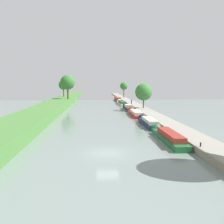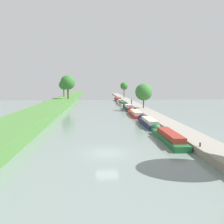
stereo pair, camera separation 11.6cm
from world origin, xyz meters
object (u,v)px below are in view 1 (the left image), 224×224
(narrowboat_green, at_px, (168,136))
(narrowboat_maroon, at_px, (117,99))
(narrowboat_cream, at_px, (122,103))
(mooring_bollard_near, at_px, (201,145))
(narrowboat_black, at_px, (128,107))
(person_walking, at_px, (131,101))
(narrowboat_red, at_px, (135,113))
(narrowboat_navy, at_px, (148,122))
(mooring_bollard_far, at_px, (120,97))

(narrowboat_green, xyz_separation_m, narrowboat_maroon, (-0.12, 69.83, 0.03))
(narrowboat_cream, relative_size, mooring_bollard_near, 37.87)
(narrowboat_black, xyz_separation_m, person_walking, (2.20, 8.27, 1.12))
(person_walking, bearing_deg, narrowboat_red, -96.59)
(narrowboat_navy, relative_size, narrowboat_black, 0.87)
(narrowboat_green, xyz_separation_m, person_walking, (2.11, 44.92, 1.10))
(narrowboat_navy, bearing_deg, narrowboat_cream, 90.21)
(narrowboat_maroon, height_order, person_walking, person_walking)
(narrowboat_maroon, distance_m, mooring_bollard_far, 6.76)
(narrowboat_maroon, xyz_separation_m, mooring_bollard_far, (1.84, 6.49, 0.43))
(narrowboat_green, distance_m, mooring_bollard_far, 76.34)
(mooring_bollard_near, bearing_deg, mooring_bollard_far, 90.00)
(narrowboat_red, xyz_separation_m, mooring_bollard_far, (1.97, 51.81, 0.53))
(narrowboat_cream, xyz_separation_m, mooring_bollard_far, (1.91, 23.25, 0.50))
(narrowboat_navy, relative_size, narrowboat_maroon, 0.73)
(narrowboat_cream, bearing_deg, person_walking, -74.30)
(narrowboat_cream, height_order, person_walking, person_walking)
(person_walking, height_order, mooring_bollard_near, person_walking)
(narrowboat_navy, distance_m, narrowboat_maroon, 58.36)
(narrowboat_red, distance_m, narrowboat_maroon, 45.32)
(mooring_bollard_far, bearing_deg, narrowboat_black, -92.63)
(narrowboat_red, bearing_deg, person_walking, 83.41)
(narrowboat_navy, height_order, person_walking, person_walking)
(narrowboat_cream, relative_size, narrowboat_maroon, 1.17)
(narrowboat_green, xyz_separation_m, narrowboat_red, (-0.25, 24.51, -0.07))
(narrowboat_black, bearing_deg, person_walking, 75.08)
(narrowboat_green, distance_m, narrowboat_black, 36.65)
(narrowboat_black, bearing_deg, narrowboat_cream, 90.31)
(narrowboat_cream, bearing_deg, narrowboat_red, -90.13)
(narrowboat_navy, height_order, mooring_bollard_far, narrowboat_navy)
(narrowboat_green, bearing_deg, narrowboat_red, 90.58)
(narrowboat_navy, relative_size, mooring_bollard_near, 23.55)
(narrowboat_navy, distance_m, person_walking, 33.54)
(person_walking, relative_size, mooring_bollard_near, 3.69)
(narrowboat_green, relative_size, narrowboat_black, 0.95)
(narrowboat_red, xyz_separation_m, mooring_bollard_near, (1.97, -30.61, 0.53))
(narrowboat_maroon, distance_m, mooring_bollard_near, 75.95)
(narrowboat_green, distance_m, person_walking, 44.98)
(narrowboat_green, height_order, narrowboat_black, narrowboat_green)
(narrowboat_black, xyz_separation_m, mooring_bollard_near, (1.82, -42.74, 0.47))
(narrowboat_cream, relative_size, mooring_bollard_far, 37.87)
(narrowboat_red, relative_size, narrowboat_maroon, 0.84)
(narrowboat_maroon, height_order, mooring_bollard_near, narrowboat_maroon)
(narrowboat_black, distance_m, narrowboat_cream, 16.42)
(narrowboat_green, bearing_deg, narrowboat_maroon, 90.10)
(person_walking, relative_size, mooring_bollard_far, 3.69)
(narrowboat_red, bearing_deg, mooring_bollard_near, -86.31)
(narrowboat_navy, relative_size, person_walking, 6.38)
(person_walking, distance_m, mooring_bollard_far, 31.41)
(narrowboat_red, distance_m, narrowboat_black, 12.13)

